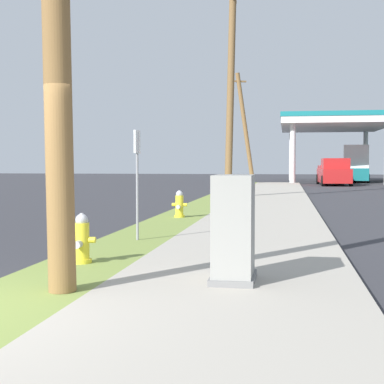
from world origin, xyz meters
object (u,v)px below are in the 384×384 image
object	(u,v)px
truck_teal_at_forecourt	(355,165)
street_sign_post	(137,162)
car_black_by_near_pump	(347,173)
fire_hydrant_nearest	(82,241)
utility_pole_background	(245,127)
fire_hydrant_third	(219,191)
fire_hydrant_second	(179,205)
utility_pole_midground	(231,87)
utility_cabinet	(234,231)
truck_red_on_apron	(334,173)
fire_hydrant_fourth	(235,183)

from	to	relation	value
truck_teal_at_forecourt	street_sign_post	bearing A→B (deg)	-102.38
car_black_by_near_pump	fire_hydrant_nearest	bearing A→B (deg)	-100.48
utility_pole_background	car_black_by_near_pump	size ratio (longest dim) A/B	1.82
fire_hydrant_third	utility_pole_background	world-z (taller)	utility_pole_background
fire_hydrant_second	car_black_by_near_pump	bearing A→B (deg)	77.71
street_sign_post	utility_pole_midground	bearing A→B (deg)	88.74
utility_cabinet	utility_pole_background	bearing A→B (deg)	93.96
fire_hydrant_second	street_sign_post	xyz separation A→B (m)	(0.06, -4.68, 1.19)
truck_teal_at_forecourt	utility_pole_midground	bearing A→B (deg)	-108.82
truck_teal_at_forecourt	truck_red_on_apron	world-z (taller)	truck_teal_at_forecourt
truck_teal_at_forecourt	truck_red_on_apron	xyz separation A→B (m)	(-2.36, -7.14, -0.57)
fire_hydrant_second	fire_hydrant_third	world-z (taller)	same
fire_hydrant_nearest	fire_hydrant_second	size ratio (longest dim) A/B	1.00
utility_pole_background	car_black_by_near_pump	xyz separation A→B (m)	(8.58, 10.27, -3.64)
street_sign_post	truck_red_on_apron	distance (m)	32.69
fire_hydrant_third	utility_pole_background	size ratio (longest dim) A/B	0.09
utility_pole_midground	car_black_by_near_pump	distance (m)	29.40
utility_pole_midground	street_sign_post	size ratio (longest dim) A/B	4.56
fire_hydrant_second	street_sign_post	distance (m)	4.83
utility_pole_midground	utility_pole_background	size ratio (longest dim) A/B	1.16
truck_teal_at_forecourt	utility_pole_background	bearing A→B (deg)	-143.58
fire_hydrant_nearest	utility_pole_background	distance (m)	35.46
utility_pole_midground	truck_red_on_apron	bearing A→B (deg)	70.95
fire_hydrant_nearest	utility_pole_midground	world-z (taller)	utility_pole_midground
fire_hydrant_fourth	truck_teal_at_forecourt	size ratio (longest dim) A/B	0.11
fire_hydrant_nearest	car_black_by_near_pump	distance (m)	46.28
fire_hydrant_fourth	truck_teal_at_forecourt	bearing A→B (deg)	62.57
fire_hydrant_third	fire_hydrant_fourth	xyz separation A→B (m)	(-0.10, 9.06, 0.00)
utility_pole_midground	car_black_by_near_pump	size ratio (longest dim) A/B	2.11
fire_hydrant_third	street_sign_post	size ratio (longest dim) A/B	0.35
utility_pole_midground	utility_cabinet	world-z (taller)	utility_pole_midground
utility_cabinet	truck_teal_at_forecourt	bearing A→B (deg)	81.46
fire_hydrant_second	fire_hydrant_third	xyz separation A→B (m)	(0.05, 8.67, 0.00)
fire_hydrant_nearest	truck_red_on_apron	bearing A→B (deg)	79.53
fire_hydrant_second	truck_teal_at_forecourt	size ratio (longest dim) A/B	0.11
fire_hydrant_second	car_black_by_near_pump	distance (m)	39.12
fire_hydrant_nearest	fire_hydrant_third	xyz separation A→B (m)	(0.14, 15.95, 0.00)
fire_hydrant_nearest	fire_hydrant_fourth	bearing A→B (deg)	89.91
fire_hydrant_fourth	car_black_by_near_pump	size ratio (longest dim) A/B	0.16
fire_hydrant_second	utility_pole_midground	distance (m)	11.24
fire_hydrant_nearest	street_sign_post	size ratio (longest dim) A/B	0.35
utility_pole_background	street_sign_post	bearing A→B (deg)	-89.45
street_sign_post	truck_teal_at_forecourt	xyz separation A→B (m)	(8.61, 39.22, -0.15)
utility_pole_midground	car_black_by_near_pump	bearing A→B (deg)	74.16
utility_cabinet	car_black_by_near_pump	distance (m)	46.81
fire_hydrant_nearest	car_black_by_near_pump	size ratio (longest dim) A/B	0.16
fire_hydrant_second	street_sign_post	bearing A→B (deg)	-89.21
truck_red_on_apron	fire_hydrant_fourth	bearing A→B (deg)	-123.36
utility_pole_midground	truck_teal_at_forecourt	bearing A→B (deg)	71.18
fire_hydrant_fourth	utility_cabinet	distance (m)	26.02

